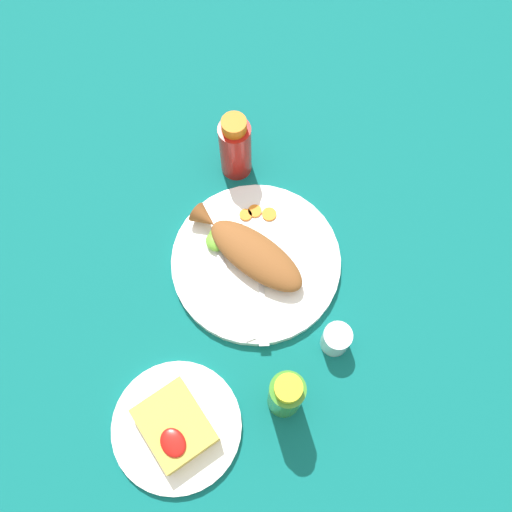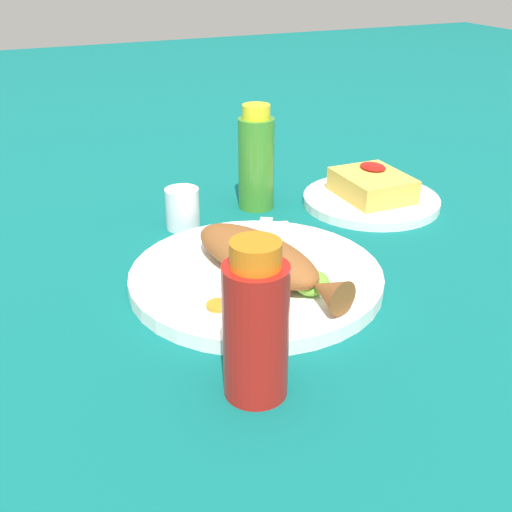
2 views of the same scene
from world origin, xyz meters
The scene contains 15 objects.
ground_plane centered at (0.00, 0.00, 0.00)m, with size 4.00×4.00×0.00m, color #0C605B.
main_plate centered at (0.00, 0.00, 0.01)m, with size 0.30×0.30×0.02m, color white.
fried_fish centered at (-0.01, 0.00, 0.04)m, with size 0.24×0.13×0.04m.
fork_near centered at (0.07, -0.03, 0.02)m, with size 0.16×0.11×0.00m.
fork_far centered at (0.04, -0.07, 0.02)m, with size 0.18×0.06×0.00m.
carrot_slice_near centered at (-0.08, 0.05, 0.02)m, with size 0.03×0.03×0.00m, color orange.
carrot_slice_mid centered at (-0.06, 0.07, 0.02)m, with size 0.03×0.03×0.00m, color orange.
carrot_slice_far centered at (-0.08, 0.03, 0.02)m, with size 0.02×0.02×0.00m, color orange.
lime_wedge_main centered at (-0.07, -0.03, 0.03)m, with size 0.04×0.03×0.02m, color #6BB233.
lime_wedge_side centered at (-0.07, -0.04, 0.03)m, with size 0.04×0.03×0.02m, color #6BB233.
hot_sauce_bottle_red centered at (-0.19, 0.08, 0.07)m, with size 0.06×0.06×0.15m.
hot_sauce_bottle_green centered at (0.23, -0.10, 0.08)m, with size 0.05×0.05×0.16m.
salt_cup centered at (0.20, 0.03, 0.03)m, with size 0.05×0.05×0.06m.
side_plate_fries centered at (0.16, -0.27, 0.01)m, with size 0.21×0.21×0.01m, color white.
fries_pile centered at (0.16, -0.27, 0.03)m, with size 0.12×0.10×0.04m.
Camera 1 is at (0.30, -0.20, 0.97)m, focal length 40.00 mm.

